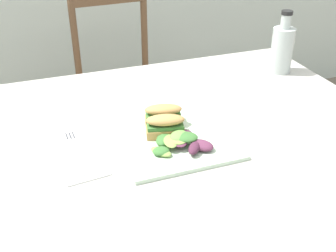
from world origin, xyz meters
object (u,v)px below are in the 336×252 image
Objects in this scene: chair_wooden_far at (122,88)px; bottle_cold_brew at (282,51)px; sandwich_half_front at (165,125)px; plate_lunch at (174,139)px; dining_table at (190,182)px; sandwich_half_back at (163,115)px; fork_on_napkin at (75,149)px.

bottle_cold_brew is at bearing -60.04° from chair_wooden_far.
bottle_cold_brew reaches higher than sandwich_half_front.
chair_wooden_far reaches higher than plate_lunch.
dining_table is at bearing -93.61° from chair_wooden_far.
chair_wooden_far is at bearing 83.42° from sandwich_half_back.
dining_table is 0.31m from fork_on_napkin.
bottle_cold_brew reaches higher than fork_on_napkin.
sandwich_half_back is at bearing 75.74° from sandwich_half_front.
plate_lunch reaches higher than dining_table.
fork_on_napkin is at bearing 170.42° from plate_lunch.
dining_table is at bearing -64.44° from sandwich_half_back.
dining_table is 0.17m from sandwich_half_front.
fork_on_napkin is at bearing 173.79° from sandwich_half_front.
chair_wooden_far is 3.22× the size of plate_lunch.
plate_lunch is 0.08m from sandwich_half_back.
bottle_cold_brew is at bearing 28.50° from sandwich_half_front.
chair_wooden_far is 1.00m from sandwich_half_front.
sandwich_half_back is at bearing 92.25° from plate_lunch.
sandwich_half_front and sandwich_half_back have the same top height.
sandwich_half_back is 0.50× the size of bottle_cold_brew.
fork_on_napkin is (-0.23, 0.04, 0.00)m from plate_lunch.
sandwich_half_front is at bearing -97.01° from chair_wooden_far.
sandwich_half_back is 0.53m from bottle_cold_brew.
sandwich_half_front is 1.00× the size of sandwich_half_back.
bottle_cold_brew is at bearing 34.38° from dining_table.
bottle_cold_brew is at bearing 19.06° from fork_on_napkin.
plate_lunch is at bearing -95.96° from chair_wooden_far.
sandwich_half_back is (-0.04, 0.09, 0.16)m from dining_table.
dining_table is at bearing -24.97° from plate_lunch.
plate_lunch is (-0.04, 0.02, 0.13)m from dining_table.
sandwich_half_back is at bearing -155.72° from bottle_cold_brew.
dining_table is 4.08× the size of plate_lunch.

